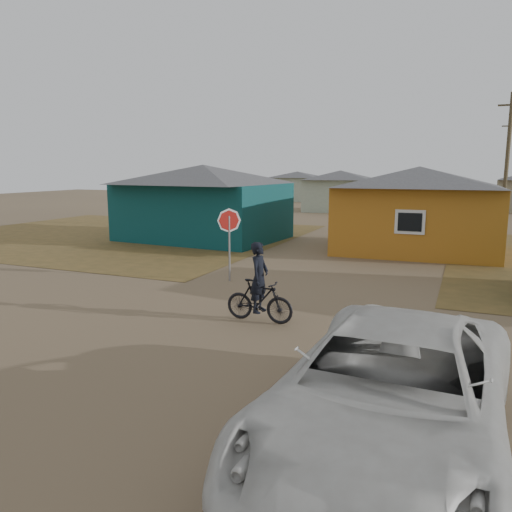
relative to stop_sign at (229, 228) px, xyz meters
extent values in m
plane|color=brown|center=(2.74, -4.87, -1.83)|extent=(120.00, 120.00, 0.00)
cube|color=brown|center=(-11.26, 8.13, -1.83)|extent=(20.00, 18.00, 0.00)
cube|color=#0A383B|center=(-5.76, 8.63, -0.33)|extent=(8.40, 6.54, 3.00)
pyramid|color=#3F3F42|center=(-5.76, 8.63, 1.67)|extent=(8.93, 7.08, 1.00)
cube|color=#B66E1C|center=(5.24, 9.13, -0.33)|extent=(7.21, 6.24, 3.00)
pyramid|color=#3F3F42|center=(5.24, 9.13, 1.62)|extent=(7.72, 6.76, 0.90)
cube|color=silver|center=(5.24, 6.10, -0.18)|extent=(1.20, 0.06, 1.00)
cube|color=black|center=(5.24, 6.07, -0.18)|extent=(0.95, 0.04, 0.75)
cube|color=#A3B299|center=(-3.26, 29.13, -0.43)|extent=(6.49, 5.60, 2.80)
pyramid|color=#3F3F42|center=(-3.26, 29.13, 1.37)|extent=(7.04, 6.15, 0.80)
cube|color=#A3B299|center=(-11.26, 41.13, -0.48)|extent=(5.75, 5.28, 2.70)
pyramid|color=#3F3F42|center=(-11.26, 41.13, 1.22)|extent=(6.28, 5.81, 0.70)
cylinder|color=#4E432E|center=(9.24, 17.13, 2.17)|extent=(0.20, 0.20, 8.00)
cube|color=#4E432E|center=(9.24, 17.13, 5.47)|extent=(1.40, 0.10, 0.10)
cylinder|color=#4E432E|center=(10.24, 33.13, 2.17)|extent=(0.20, 0.20, 8.00)
cube|color=#4E432E|center=(10.24, 33.13, 5.47)|extent=(1.40, 0.10, 0.10)
cylinder|color=gray|center=(0.00, 0.00, -0.71)|extent=(0.07, 0.07, 2.24)
imported|color=black|center=(2.71, -3.83, -1.29)|extent=(1.81, 0.54, 1.08)
imported|color=black|center=(2.71, -3.83, -0.69)|extent=(0.44, 0.66, 1.78)
imported|color=silver|center=(6.62, -8.62, -0.95)|extent=(3.18, 6.46, 1.76)
camera|label=1|loc=(7.40, -15.05, 2.01)|focal=35.00mm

